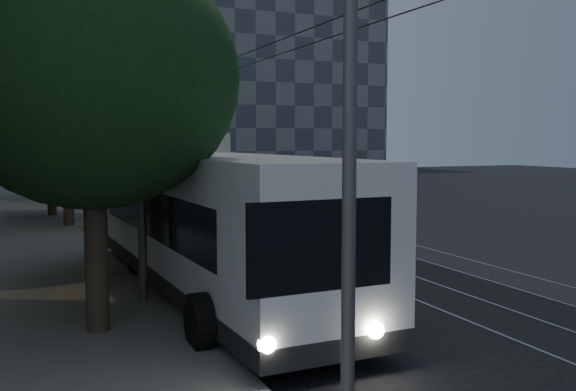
# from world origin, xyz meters

# --- Properties ---
(ground) EXTENTS (120.00, 120.00, 0.00)m
(ground) POSITION_xyz_m (0.00, 0.00, 0.00)
(ground) COLOR black
(ground) RESTS_ON ground
(sidewalk) EXTENTS (5.00, 90.00, 0.15)m
(sidewalk) POSITION_xyz_m (-7.50, 20.00, 0.07)
(sidewalk) COLOR slate
(sidewalk) RESTS_ON ground
(tram_rails) EXTENTS (4.52, 90.00, 0.02)m
(tram_rails) POSITION_xyz_m (2.50, 20.00, 0.01)
(tram_rails) COLOR gray
(tram_rails) RESTS_ON ground
(overhead_wires) EXTENTS (2.23, 90.00, 6.00)m
(overhead_wires) POSITION_xyz_m (-4.97, 20.00, 3.47)
(overhead_wires) COLOR black
(overhead_wires) RESTS_ON ground
(building_distant_right) EXTENTS (22.00, 18.00, 24.00)m
(building_distant_right) POSITION_xyz_m (18.00, 55.00, 12.00)
(building_distant_right) COLOR #3E444F
(building_distant_right) RESTS_ON ground
(trolleybus) EXTENTS (3.47, 13.41, 5.63)m
(trolleybus) POSITION_xyz_m (-4.10, -0.27, 1.84)
(trolleybus) COLOR #B9B9BB
(trolleybus) RESTS_ON ground
(pickup_silver) EXTENTS (4.57, 6.65, 1.69)m
(pickup_silver) POSITION_xyz_m (-3.58, 13.06, 0.84)
(pickup_silver) COLOR silver
(pickup_silver) RESTS_ON ground
(car_white_a) EXTENTS (1.97, 4.02, 1.32)m
(car_white_a) POSITION_xyz_m (-2.70, 16.58, 0.66)
(car_white_a) COLOR silver
(car_white_a) RESTS_ON ground
(car_white_b) EXTENTS (2.58, 4.63, 1.27)m
(car_white_b) POSITION_xyz_m (-3.59, 22.38, 0.63)
(car_white_b) COLOR #B0B0B4
(car_white_b) RESTS_ON ground
(car_white_c) EXTENTS (3.30, 4.95, 1.54)m
(car_white_c) POSITION_xyz_m (-2.70, 25.14, 0.77)
(car_white_c) COLOR silver
(car_white_c) RESTS_ON ground
(car_white_d) EXTENTS (3.25, 4.81, 1.52)m
(car_white_d) POSITION_xyz_m (-4.30, 32.60, 0.76)
(car_white_d) COLOR white
(car_white_d) RESTS_ON ground
(tree_0) EXTENTS (5.50, 5.50, 7.44)m
(tree_0) POSITION_xyz_m (-7.00, -3.00, 4.95)
(tree_0) COLOR #31251B
(tree_0) RESTS_ON ground
(tree_1) EXTENTS (4.38, 4.38, 6.14)m
(tree_1) POSITION_xyz_m (-6.50, 2.51, 4.15)
(tree_1) COLOR #31251B
(tree_1) RESTS_ON ground
(tree_2) EXTENTS (5.58, 5.58, 7.44)m
(tree_2) POSITION_xyz_m (-6.50, 13.20, 4.92)
(tree_2) COLOR #31251B
(tree_2) RESTS_ON ground
(tree_3) EXTENTS (5.23, 5.23, 6.63)m
(tree_3) POSITION_xyz_m (-7.00, 17.35, 4.26)
(tree_3) COLOR #31251B
(tree_3) RESTS_ON ground
(tree_4) EXTENTS (4.92, 4.92, 6.62)m
(tree_4) POSITION_xyz_m (-7.00, 26.39, 4.39)
(tree_4) COLOR #31251B
(tree_4) RESTS_ON ground
(tree_5) EXTENTS (4.10, 4.10, 5.73)m
(tree_5) POSITION_xyz_m (-7.00, 39.10, 3.87)
(tree_5) COLOR #31251B
(tree_5) RESTS_ON ground
(streetlamp_near) EXTENTS (2.65, 0.44, 11.09)m
(streetlamp_near) POSITION_xyz_m (-5.37, -1.05, 6.62)
(streetlamp_near) COLOR #4E4E50
(streetlamp_near) RESTS_ON ground
(streetlamp_far) EXTENTS (2.71, 0.44, 11.40)m
(streetlamp_far) POSITION_xyz_m (-4.77, 19.22, 6.79)
(streetlamp_far) COLOR #4E4E50
(streetlamp_far) RESTS_ON ground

